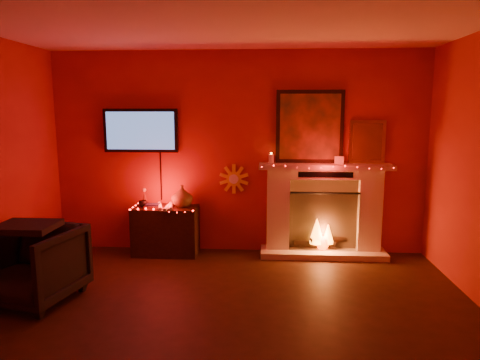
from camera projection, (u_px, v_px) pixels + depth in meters
The scene contains 6 objects.
room at pixel (215, 185), 3.28m from camera, with size 5.00×5.00×5.00m.
fireplace at pixel (323, 201), 5.67m from camera, with size 1.72×0.40×2.18m.
tv at pixel (141, 131), 5.73m from camera, with size 1.00×0.07×1.24m.
sunburst_clock at pixel (234, 179), 5.78m from camera, with size 0.40×0.03×0.40m.
console_table at pixel (167, 227), 5.72m from camera, with size 0.85×0.50×0.94m.
armchair at pixel (33, 265), 4.30m from camera, with size 0.81×0.84×0.76m, color black.
Camera 1 is at (0.39, -3.22, 1.91)m, focal length 32.00 mm.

